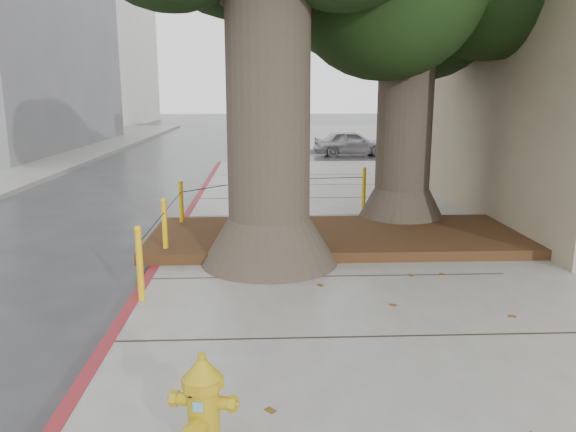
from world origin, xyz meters
name	(u,v)px	position (x,y,z in m)	size (l,w,h in m)	color
ground	(301,351)	(0.00, 0.00, 0.00)	(140.00, 140.00, 0.00)	#28282B
sidewalk_far	(364,135)	(6.00, 30.00, 0.07)	(16.00, 20.00, 0.15)	slate
curb_red	(154,273)	(-2.00, 2.50, 0.07)	(0.14, 26.00, 0.16)	maroon
planter_bed	(338,236)	(0.90, 3.90, 0.23)	(6.40, 2.60, 0.16)	black
building_far_white	(66,35)	(-17.00, 45.00, 7.50)	(12.00, 18.00, 15.00)	silver
building_side_white	(559,59)	(16.00, 26.00, 4.50)	(10.00, 10.00, 9.00)	silver
bollard_ring	(236,207)	(-0.87, 4.38, 0.66)	(3.79, 5.39, 0.95)	#EEB30D
fire_hydrant	(203,407)	(-0.81, -1.92, 0.53)	(0.42, 0.40, 0.78)	#BB9A13
car_silver	(351,143)	(3.42, 18.76, 0.55)	(1.30, 3.22, 1.10)	#B1B0B6
car_red	(477,140)	(9.41, 19.97, 0.55)	(1.16, 3.31, 1.09)	maroon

